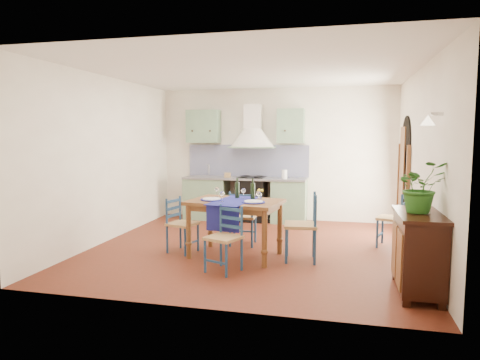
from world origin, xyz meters
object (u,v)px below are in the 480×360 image
chair_near (225,238)px  potted_plant (420,187)px  sideboard (418,250)px  dining_table (235,207)px

chair_near → potted_plant: bearing=-5.9°
chair_near → sideboard: bearing=-6.4°
dining_table → potted_plant: potted_plant is taller
sideboard → chair_near: bearing=173.6°
potted_plant → sideboard: bearing=-94.0°
sideboard → potted_plant: potted_plant is taller
dining_table → chair_near: dining_table is taller
dining_table → sideboard: size_ratio=1.38×
dining_table → chair_near: size_ratio=1.66×
chair_near → sideboard: 2.37m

